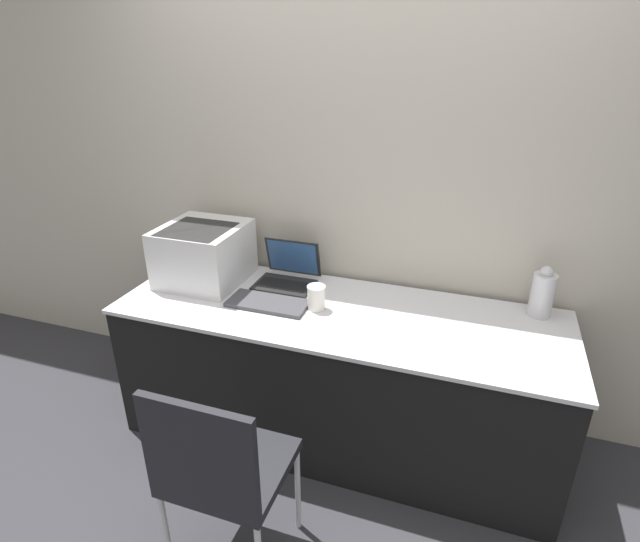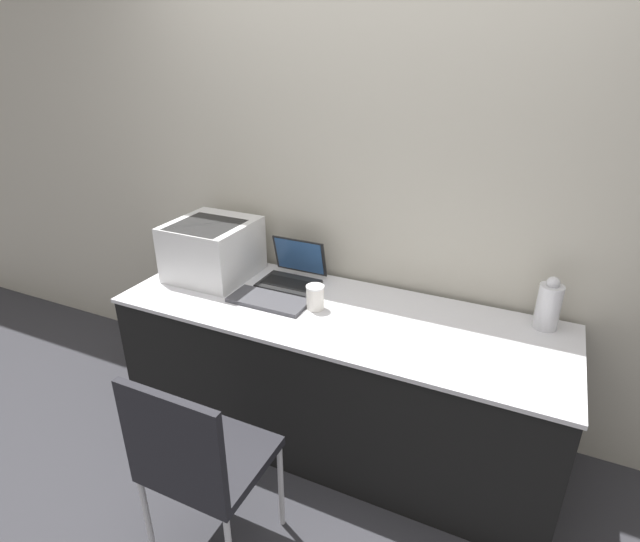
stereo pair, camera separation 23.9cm
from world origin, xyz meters
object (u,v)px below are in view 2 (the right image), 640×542
at_px(printer, 212,247).
at_px(external_keyboard, 268,301).
at_px(metal_pitcher, 549,305).
at_px(coffee_cup, 315,297).
at_px(laptop_left, 293,273).
at_px(chair, 198,457).

relative_size(printer, external_keyboard, 1.09).
relative_size(printer, metal_pitcher, 1.72).
height_order(external_keyboard, coffee_cup, coffee_cup).
relative_size(laptop_left, external_keyboard, 0.77).
height_order(printer, coffee_cup, printer).
xyz_separation_m(external_keyboard, coffee_cup, (0.24, 0.04, 0.05)).
xyz_separation_m(external_keyboard, chair, (0.17, -0.82, -0.22)).
relative_size(coffee_cup, metal_pitcher, 0.48).
height_order(laptop_left, external_keyboard, laptop_left).
distance_m(printer, chair, 1.21).
height_order(metal_pitcher, chair, metal_pitcher).
height_order(external_keyboard, chair, chair).
distance_m(metal_pitcher, chair, 1.61).
bearing_deg(external_keyboard, chair, -78.21).
xyz_separation_m(printer, metal_pitcher, (1.70, 0.17, -0.05)).
height_order(coffee_cup, metal_pitcher, metal_pitcher).
height_order(printer, chair, printer).
relative_size(printer, laptop_left, 1.42).
distance_m(coffee_cup, chair, 0.91).
height_order(laptop_left, chair, laptop_left).
bearing_deg(chair, coffee_cup, 85.50).
bearing_deg(chair, external_keyboard, 101.79).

